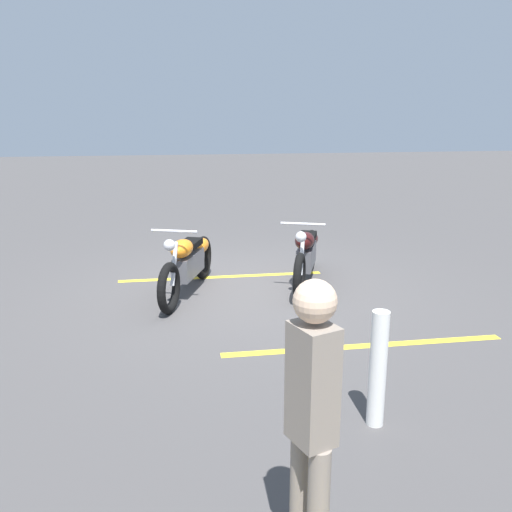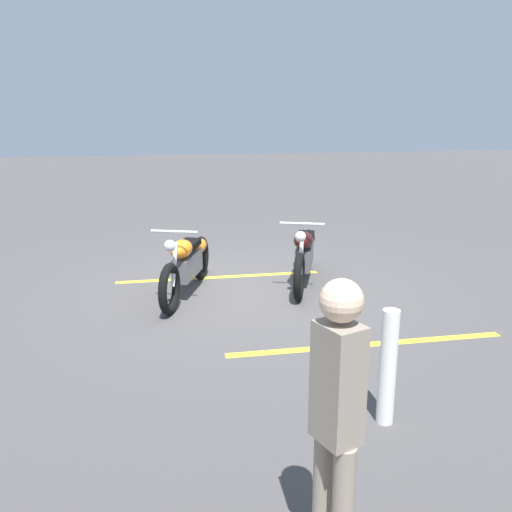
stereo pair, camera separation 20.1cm
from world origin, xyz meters
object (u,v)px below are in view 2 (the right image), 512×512
Objects in this scene: motorcycle_bright_foreground at (187,262)px; bollard_post at (388,367)px; bystander_near_row at (336,417)px; motorcycle_dark_foreground at (304,253)px.

motorcycle_bright_foreground is 2.16× the size of bollard_post.
bollard_post is at bearing -144.85° from bystander_near_row.
bollard_post is at bearing 40.31° from motorcycle_bright_foreground.
bystander_near_row reaches higher than motorcycle_bright_foreground.
motorcycle_bright_foreground is 1.26× the size of bystander_near_row.
bystander_near_row is (4.99, 0.34, 0.48)m from motorcycle_bright_foreground.
bystander_near_row is 1.67m from bollard_post.
motorcycle_bright_foreground is at bearing -104.97° from bystander_near_row.
bollard_post is (-1.30, 0.94, -0.45)m from bystander_near_row.
bystander_near_row is at bearing 6.51° from motorcycle_dark_foreground.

